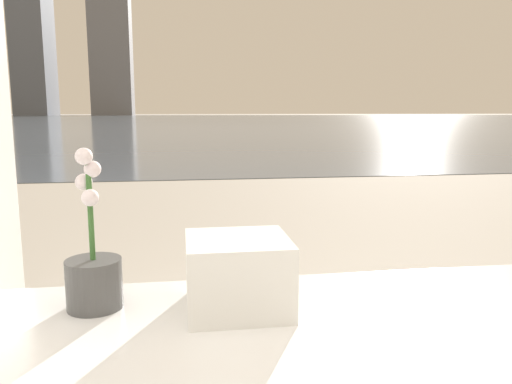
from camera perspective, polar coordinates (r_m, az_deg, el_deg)
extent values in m
cylinder|color=#4C4C4C|center=(1.17, -17.99, -9.94)|extent=(0.12, 0.12, 0.11)
cylinder|color=#38662D|center=(1.13, -18.42, -1.80)|extent=(0.01, 0.01, 0.23)
sphere|color=silver|center=(1.10, -19.09, 3.88)|extent=(0.04, 0.04, 0.04)
sphere|color=silver|center=(1.12, -18.19, 2.51)|extent=(0.04, 0.04, 0.04)
sphere|color=silver|center=(1.14, -19.09, 1.09)|extent=(0.04, 0.04, 0.04)
sphere|color=silver|center=(1.11, -18.44, -0.62)|extent=(0.04, 0.04, 0.04)
cube|color=white|center=(1.12, -2.08, -12.22)|extent=(0.22, 0.22, 0.04)
cube|color=white|center=(1.11, -2.09, -10.30)|extent=(0.22, 0.22, 0.04)
cube|color=white|center=(1.10, -2.10, -8.33)|extent=(0.22, 0.22, 0.04)
cube|color=white|center=(1.09, -2.12, -6.31)|extent=(0.22, 0.22, 0.04)
cube|color=slate|center=(62.12, -8.36, 8.26)|extent=(180.00, 110.00, 0.01)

